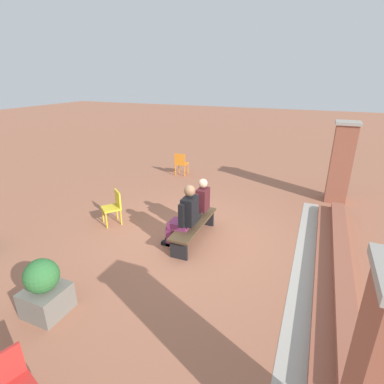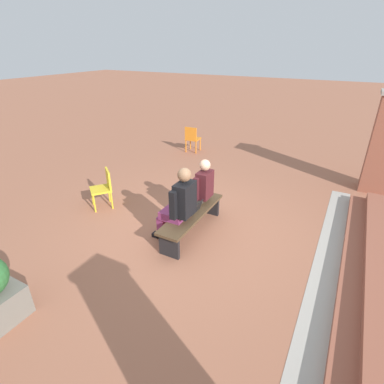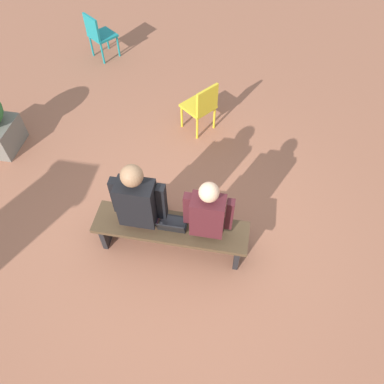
# 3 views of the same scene
# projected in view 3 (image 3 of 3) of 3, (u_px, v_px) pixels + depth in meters

# --- Properties ---
(ground_plane) EXTENTS (60.00, 60.00, 0.00)m
(ground_plane) POSITION_uv_depth(u_px,v_px,m) (177.00, 242.00, 4.69)
(ground_plane) COLOR #9E6047
(bench) EXTENTS (1.80, 0.44, 0.45)m
(bench) POSITION_uv_depth(u_px,v_px,m) (171.00, 231.00, 4.37)
(bench) COLOR #4C3823
(bench) RESTS_ON ground
(person_student) EXTENTS (0.54, 0.68, 1.33)m
(person_student) POSITION_uv_depth(u_px,v_px,m) (209.00, 214.00, 4.09)
(person_student) COLOR #4C473D
(person_student) RESTS_ON ground
(person_adult) EXTENTS (0.60, 0.76, 1.44)m
(person_adult) POSITION_uv_depth(u_px,v_px,m) (141.00, 201.00, 4.14)
(person_adult) COLOR #7F2D5B
(person_adult) RESTS_ON ground
(laptop) EXTENTS (0.32, 0.29, 0.21)m
(laptop) POSITION_uv_depth(u_px,v_px,m) (172.00, 225.00, 4.25)
(laptop) COLOR black
(laptop) RESTS_ON bench
(plastic_chair_mid_courtyard) EXTENTS (0.59, 0.59, 0.84)m
(plastic_chair_mid_courtyard) POSITION_uv_depth(u_px,v_px,m) (99.00, 34.00, 6.83)
(plastic_chair_mid_courtyard) COLOR teal
(plastic_chair_mid_courtyard) RESTS_ON ground
(plastic_chair_near_bench_right) EXTENTS (0.59, 0.59, 0.84)m
(plastic_chair_near_bench_right) POSITION_uv_depth(u_px,v_px,m) (202.00, 105.00, 5.58)
(plastic_chair_near_bench_right) COLOR gold
(plastic_chair_near_bench_right) RESTS_ON ground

